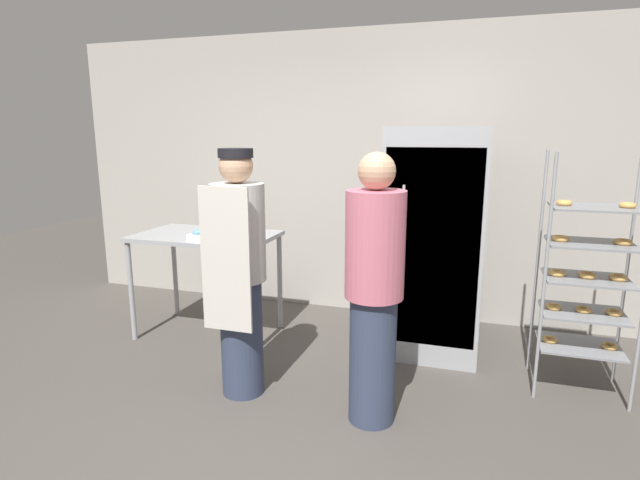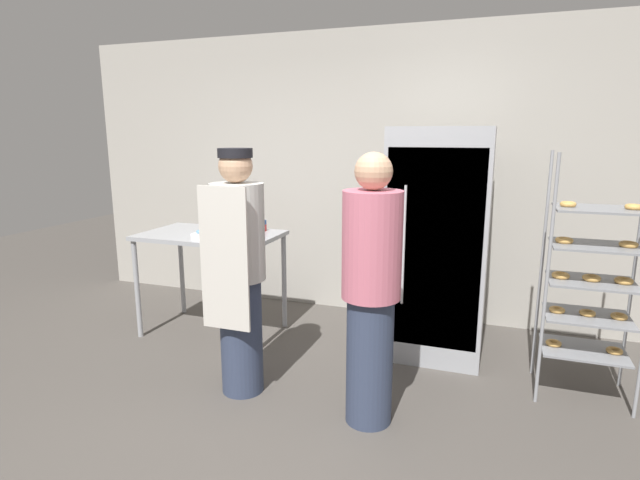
% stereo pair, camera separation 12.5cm
% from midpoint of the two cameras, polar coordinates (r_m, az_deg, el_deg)
% --- Properties ---
extents(ground_plane, '(14.00, 14.00, 0.00)m').
position_cam_midpoint_polar(ground_plane, '(3.14, -2.74, -21.79)').
color(ground_plane, '#4C4742').
extents(back_wall, '(6.40, 0.12, 2.71)m').
position_cam_midpoint_polar(back_wall, '(4.88, 7.71, 7.27)').
color(back_wall, '#ADA89E').
rests_on(back_wall, ground_plane).
extents(refrigerator, '(0.75, 0.79, 1.80)m').
position_cam_midpoint_polar(refrigerator, '(4.08, 14.22, -0.34)').
color(refrigerator, '#9EA0A5').
rests_on(refrigerator, ground_plane).
extents(baking_rack, '(0.59, 0.45, 1.64)m').
position_cam_midpoint_polar(baking_rack, '(3.76, 29.43, -4.08)').
color(baking_rack, '#93969B').
rests_on(baking_rack, ground_plane).
extents(prep_counter, '(1.18, 0.73, 0.90)m').
position_cam_midpoint_polar(prep_counter, '(4.44, -11.60, -0.49)').
color(prep_counter, '#9EA0A5').
rests_on(prep_counter, ground_plane).
extents(donut_box, '(0.26, 0.23, 0.27)m').
position_cam_midpoint_polar(donut_box, '(4.21, -11.44, 0.86)').
color(donut_box, white).
rests_on(donut_box, prep_counter).
extents(blender_pitcher, '(0.11, 0.11, 0.27)m').
position_cam_midpoint_polar(blender_pitcher, '(4.45, -10.87, 2.41)').
color(blender_pitcher, black).
rests_on(blender_pitcher, prep_counter).
extents(binder_stack, '(0.28, 0.21, 0.10)m').
position_cam_midpoint_polar(binder_stack, '(4.42, -7.47, 1.56)').
color(binder_stack, '#B72D2D').
rests_on(binder_stack, prep_counter).
extents(person_baker, '(0.35, 0.37, 1.66)m').
position_cam_midpoint_polar(person_baker, '(3.34, -8.21, -3.45)').
color(person_baker, '#333D56').
rests_on(person_baker, ground_plane).
extents(person_customer, '(0.35, 0.35, 1.65)m').
position_cam_midpoint_polar(person_customer, '(2.98, 7.05, -5.76)').
color(person_customer, '#333D56').
rests_on(person_customer, ground_plane).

